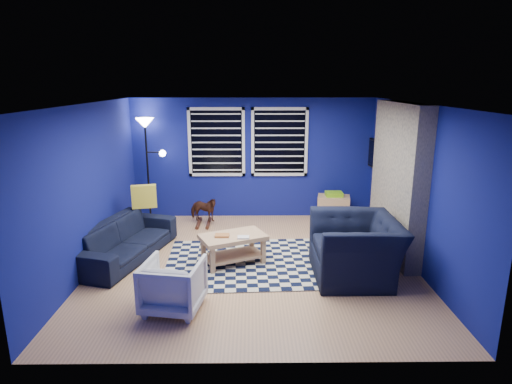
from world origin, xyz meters
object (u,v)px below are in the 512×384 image
rocking_horse (203,209)px  cabinet (333,208)px  sofa (125,240)px  coffee_table (233,243)px  armchair_big (355,248)px  tv (377,155)px  armchair_bent (173,285)px  floor_lamp (147,137)px

rocking_horse → cabinet: (2.66, 0.21, -0.05)m
sofa → coffee_table: size_ratio=1.85×
armchair_big → tv: bearing=159.2°
sofa → armchair_bent: size_ratio=2.91×
tv → armchair_bent: (-3.46, -3.41, -1.07)m
coffee_table → cabinet: bearing=46.9°
rocking_horse → cabinet: bearing=-66.7°
rocking_horse → floor_lamp: bearing=92.0°
tv → cabinet: (-0.79, 0.12, -1.12)m
floor_lamp → cabinet: bearing=-2.0°
tv → armchair_bent: size_ratio=1.37×
floor_lamp → coffee_table: bearing=-51.3°
armchair_bent → rocking_horse: size_ratio=1.20×
armchair_big → coffee_table: 1.88m
sofa → armchair_bent: armchair_bent is taller
rocking_horse → cabinet: 2.67m
tv → rocking_horse: size_ratio=1.65×
sofa → armchair_bent: bearing=-131.0°
sofa → tv: bearing=-53.1°
cabinet → tv: bearing=2.3°
armchair_bent → sofa: bearing=-47.3°
cabinet → armchair_big: bearing=-82.9°
tv → armchair_big: 2.81m
coffee_table → floor_lamp: floor_lamp is taller
armchair_bent → rocking_horse: (0.01, 3.31, -0.00)m
armchair_bent → cabinet: size_ratio=1.02×
armchair_bent → floor_lamp: (-1.11, 3.65, 1.40)m
sofa → coffee_table: bearing=-82.3°
coffee_table → cabinet: 2.90m
rocking_horse → floor_lamp: size_ratio=0.29×
tv → coffee_table: (-2.77, -2.00, -1.06)m
tv → rocking_horse: tv is taller
sofa → coffee_table: 1.79m
cabinet → floor_lamp: 4.06m
tv → armchair_bent: tv is taller
sofa → cabinet: 4.20m
tv → rocking_horse: bearing=-178.5°
armchair_bent → armchair_big: bearing=-150.1°
armchair_big → coffee_table: (-1.82, 0.47, -0.10)m
coffee_table → sofa: bearing=171.9°
tv → sofa: size_ratio=0.47×
tv → sofa: 4.99m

